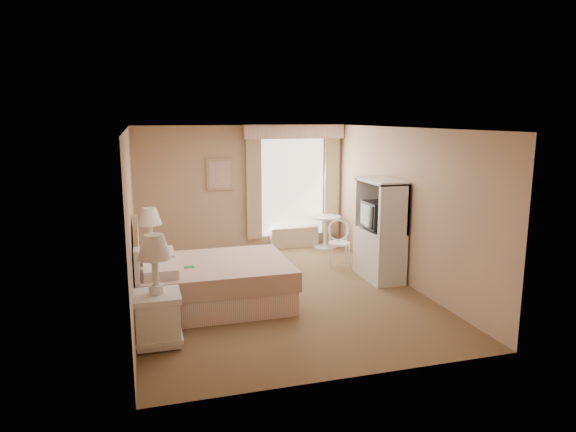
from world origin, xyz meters
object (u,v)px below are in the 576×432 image
object	(u,v)px
nightstand_far	(152,257)
cafe_chair	(339,239)
round_table	(325,227)
armoire	(380,238)
nightstand_near	(157,304)
bed	(207,281)

from	to	relation	value
nightstand_far	cafe_chair	xyz separation A→B (m)	(3.29, 0.23, 0.01)
cafe_chair	nightstand_far	bearing A→B (deg)	-162.29
round_table	armoire	size ratio (longest dim) A/B	0.40
nightstand_near	nightstand_far	distance (m)	2.29
nightstand_near	round_table	distance (m)	5.15
round_table	armoire	world-z (taller)	armoire
round_table	cafe_chair	xyz separation A→B (m)	(-0.21, -1.26, 0.04)
cafe_chair	armoire	size ratio (longest dim) A/B	0.49
nightstand_far	cafe_chair	bearing A→B (deg)	4.04
armoire	nightstand_near	bearing A→B (deg)	-156.25
bed	nightstand_far	xyz separation A→B (m)	(-0.72, 1.14, 0.12)
round_table	armoire	distance (m)	2.19
bed	round_table	size ratio (longest dim) A/B	3.23
cafe_chair	armoire	xyz separation A→B (m)	(0.36, -0.91, 0.21)
bed	armoire	world-z (taller)	armoire
nightstand_far	round_table	xyz separation A→B (m)	(3.50, 1.49, -0.03)
armoire	round_table	bearing A→B (deg)	94.06
round_table	cafe_chair	bearing A→B (deg)	-99.38
cafe_chair	bed	bearing A→B (deg)	-138.19
nightstand_far	round_table	distance (m)	3.80
bed	cafe_chair	size ratio (longest dim) A/B	2.59
bed	nightstand_far	distance (m)	1.36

